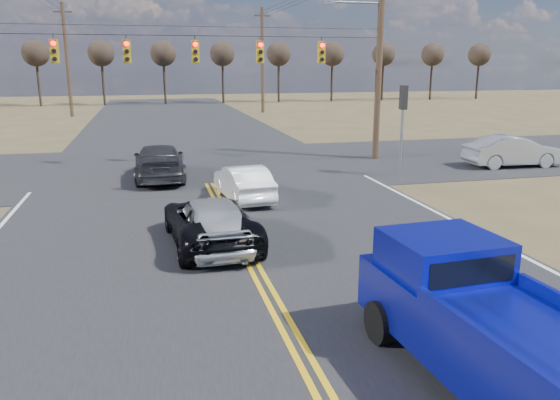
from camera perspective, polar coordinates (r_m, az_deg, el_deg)
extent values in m
plane|color=brown|center=(9.46, 2.55, -16.41)|extent=(160.00, 160.00, 0.00)
cube|color=#28282B|center=(18.60, -6.05, -0.93)|extent=(14.00, 120.00, 0.02)
cube|color=#28282B|center=(26.36, -8.41, 3.47)|extent=(120.00, 12.00, 0.02)
cylinder|color=#473323|center=(28.19, 10.33, 14.30)|extent=(0.32, 0.32, 10.00)
cylinder|color=black|center=(25.95, -8.90, 16.61)|extent=(18.00, 0.02, 0.02)
cylinder|color=black|center=(25.97, -8.94, 17.49)|extent=(18.00, 0.02, 0.02)
cube|color=#B28C14|center=(26.08, -22.50, 14.18)|extent=(0.34, 0.24, 1.00)
cylinder|color=#FF0C05|center=(25.95, -22.62, 14.91)|extent=(0.20, 0.06, 0.20)
cylinder|color=black|center=(25.94, -22.55, 14.18)|extent=(0.20, 0.06, 0.20)
cylinder|color=black|center=(25.94, -22.48, 13.46)|extent=(0.20, 0.06, 0.20)
cube|color=black|center=(25.93, -22.65, 15.15)|extent=(0.24, 0.14, 0.03)
cube|color=#B28C14|center=(25.83, -15.71, 14.72)|extent=(0.34, 0.24, 1.00)
cylinder|color=#FF0C05|center=(25.70, -15.77, 15.46)|extent=(0.20, 0.06, 0.20)
cylinder|color=black|center=(25.69, -15.72, 14.73)|extent=(0.20, 0.06, 0.20)
cylinder|color=black|center=(25.68, -15.67, 13.99)|extent=(0.20, 0.06, 0.20)
cube|color=black|center=(25.67, -15.79, 15.71)|extent=(0.24, 0.14, 0.03)
cube|color=#B28C14|center=(25.92, -8.84, 15.06)|extent=(0.34, 0.24, 1.00)
cylinder|color=#FF0C05|center=(25.79, -8.84, 15.80)|extent=(0.20, 0.06, 0.20)
cylinder|color=black|center=(25.78, -8.81, 15.07)|extent=(0.20, 0.06, 0.20)
cylinder|color=black|center=(25.78, -8.79, 14.33)|extent=(0.20, 0.06, 0.20)
cube|color=black|center=(25.77, -8.85, 16.05)|extent=(0.24, 0.14, 0.03)
cube|color=#B28C14|center=(26.36, -2.10, 15.19)|extent=(0.34, 0.24, 1.00)
cylinder|color=#FF0C05|center=(26.23, -2.04, 15.92)|extent=(0.20, 0.06, 0.20)
cylinder|color=black|center=(26.22, -2.04, 15.20)|extent=(0.20, 0.06, 0.20)
cylinder|color=black|center=(26.22, -2.03, 14.48)|extent=(0.20, 0.06, 0.20)
cube|color=black|center=(26.21, -2.03, 16.16)|extent=(0.24, 0.14, 0.03)
cube|color=#B28C14|center=(27.13, 4.34, 15.13)|extent=(0.34, 0.24, 1.00)
cylinder|color=#FF0C05|center=(27.00, 4.45, 15.84)|extent=(0.20, 0.06, 0.20)
cylinder|color=black|center=(26.99, 4.44, 15.14)|extent=(0.20, 0.06, 0.20)
cylinder|color=black|center=(26.99, 4.42, 14.44)|extent=(0.20, 0.06, 0.20)
cube|color=black|center=(26.98, 4.47, 16.07)|extent=(0.24, 0.14, 0.03)
cylinder|color=slate|center=(23.98, 12.55, 6.11)|extent=(0.12, 0.12, 3.20)
cube|color=black|center=(23.81, 12.79, 10.40)|extent=(0.24, 0.34, 1.00)
cylinder|color=slate|center=(27.79, 7.77, 19.78)|extent=(2.80, 0.10, 0.10)
cube|color=slate|center=(27.35, 5.07, 19.84)|extent=(0.55, 0.22, 0.14)
cylinder|color=#473323|center=(54.23, -21.35, 13.40)|extent=(0.32, 0.32, 10.00)
cube|color=#473323|center=(54.41, -21.77, 17.81)|extent=(1.60, 0.12, 0.12)
cylinder|color=#473323|center=(54.99, -1.85, 14.32)|extent=(0.32, 0.32, 10.00)
cube|color=#473323|center=(55.17, -1.88, 18.69)|extent=(1.60, 0.12, 0.12)
cylinder|color=#33261C|center=(68.84, -23.91, 11.24)|extent=(0.28, 0.28, 5.50)
sphere|color=#2D231C|center=(68.82, -24.18, 13.85)|extent=(3.00, 3.00, 3.00)
cylinder|color=#33261C|center=(68.01, -17.99, 11.73)|extent=(0.28, 0.28, 5.50)
sphere|color=#2D231C|center=(67.99, -18.20, 14.37)|extent=(3.00, 3.00, 3.00)
cylinder|color=#33261C|center=(67.89, -11.97, 12.10)|extent=(0.28, 0.28, 5.50)
sphere|color=#2D231C|center=(67.86, -12.11, 14.75)|extent=(3.00, 3.00, 3.00)
cylinder|color=#33261C|center=(68.48, -5.98, 12.33)|extent=(0.28, 0.28, 5.50)
sphere|color=#2D231C|center=(68.46, -6.05, 14.97)|extent=(3.00, 3.00, 3.00)
cylinder|color=#33261C|center=(69.78, -0.14, 12.44)|extent=(0.28, 0.28, 5.50)
sphere|color=#2D231C|center=(69.76, -0.14, 15.03)|extent=(3.00, 3.00, 3.00)
cylinder|color=#33261C|center=(71.74, 5.44, 12.42)|extent=(0.28, 0.28, 5.50)
sphere|color=#2D231C|center=(71.72, 5.50, 14.94)|extent=(3.00, 3.00, 3.00)
cylinder|color=#33261C|center=(74.31, 10.67, 12.31)|extent=(0.28, 0.28, 5.50)
sphere|color=#2D231C|center=(74.29, 10.78, 14.73)|extent=(3.00, 3.00, 3.00)
cylinder|color=#33261C|center=(77.43, 15.51, 12.11)|extent=(0.28, 0.28, 5.50)
sphere|color=#2D231C|center=(77.41, 15.66, 14.44)|extent=(3.00, 3.00, 3.00)
cylinder|color=#33261C|center=(81.04, 19.94, 11.85)|extent=(0.28, 0.28, 5.50)
sphere|color=#2D231C|center=(81.02, 20.13, 14.07)|extent=(3.00, 3.00, 3.00)
cylinder|color=black|center=(9.97, 10.52, -12.45)|extent=(0.35, 0.79, 0.77)
cylinder|color=black|center=(10.88, 19.25, -10.69)|extent=(0.35, 0.79, 0.77)
cube|color=#0E149C|center=(8.93, 21.30, -13.08)|extent=(2.23, 5.30, 0.96)
cube|color=#0E149C|center=(9.66, 16.63, -5.53)|extent=(1.88, 1.74, 0.69)
cube|color=black|center=(9.05, 19.42, -7.09)|extent=(1.54, 0.15, 0.43)
cube|color=#0E149C|center=(7.46, 20.90, -13.67)|extent=(0.29, 3.18, 0.19)
imported|color=#ACB0B4|center=(14.65, -7.19, -2.20)|extent=(1.92, 4.29, 1.43)
imported|color=black|center=(14.91, -7.29, -2.19)|extent=(2.44, 4.78, 1.29)
imported|color=white|center=(19.63, -3.85, 1.83)|extent=(1.73, 3.97, 1.27)
imported|color=#2D2C31|center=(23.67, -12.50, 3.90)|extent=(2.09, 5.09, 1.47)
imported|color=#999CA1|center=(28.21, 23.14, 4.71)|extent=(1.78, 4.58, 1.49)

